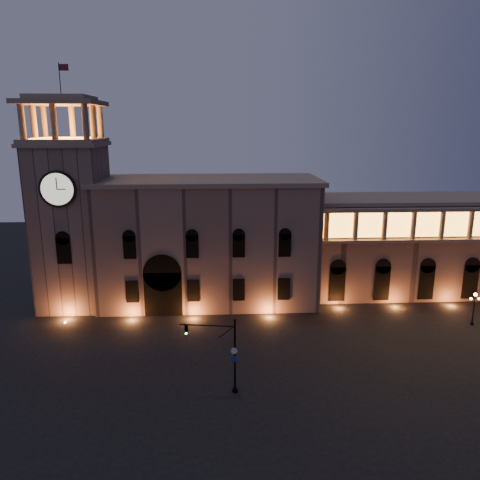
{
  "coord_description": "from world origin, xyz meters",
  "views": [
    {
      "loc": [
        -0.78,
        -42.52,
        24.76
      ],
      "look_at": [
        2.17,
        16.0,
        10.28
      ],
      "focal_mm": 35.0,
      "sensor_mm": 36.0,
      "label": 1
    }
  ],
  "objects": [
    {
      "name": "government_building",
      "position": [
        -2.08,
        21.93,
        8.77
      ],
      "size": [
        30.8,
        12.8,
        17.6
      ],
      "color": "#7E6152",
      "rests_on": "ground"
    },
    {
      "name": "traffic_light",
      "position": [
        -0.16,
        -2.59,
        3.92
      ],
      "size": [
        5.39,
        1.13,
        7.46
      ],
      "rotation": [
        0.0,
        0.0,
        -0.15
      ],
      "color": "black",
      "rests_on": "ground"
    },
    {
      "name": "street_lamp_near",
      "position": [
        31.51,
        11.14,
        2.55
      ],
      "size": [
        1.49,
        0.44,
        4.28
      ],
      "rotation": [
        0.0,
        0.0,
        -0.07
      ],
      "color": "black",
      "rests_on": "ground"
    },
    {
      "name": "colonnade_wing",
      "position": [
        32.0,
        23.92,
        7.33
      ],
      "size": [
        40.6,
        11.5,
        14.5
      ],
      "color": "#795C4D",
      "rests_on": "ground"
    },
    {
      "name": "ground",
      "position": [
        0.0,
        0.0,
        0.0
      ],
      "size": [
        160.0,
        160.0,
        0.0
      ],
      "primitive_type": "plane",
      "color": "black",
      "rests_on": "ground"
    },
    {
      "name": "clock_tower",
      "position": [
        -20.5,
        20.98,
        12.5
      ],
      "size": [
        9.8,
        9.8,
        32.4
      ],
      "color": "#7E6152",
      "rests_on": "ground"
    }
  ]
}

